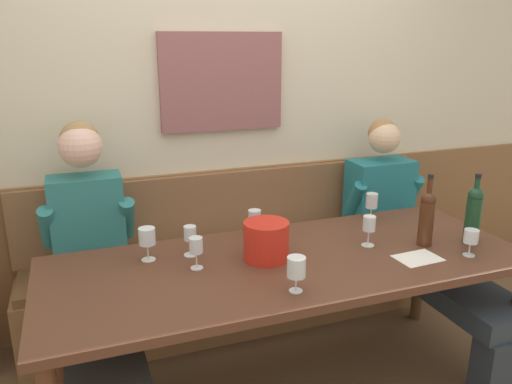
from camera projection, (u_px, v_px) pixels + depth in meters
name	position (u px, v px, depth m)	size (l,w,h in m)	color
room_wall_back	(226.00, 95.00, 3.07)	(6.80, 0.12, 2.80)	beige
wood_wainscot_panel	(231.00, 240.00, 3.29)	(6.80, 0.03, 0.95)	brown
wall_bench	(241.00, 281.00, 3.16)	(2.57, 0.42, 0.94)	brown
dining_table	(289.00, 274.00, 2.40)	(2.27, 0.88, 0.74)	#553021
person_right_seat	(94.00, 273.00, 2.43)	(0.48, 1.33, 1.33)	#353537
person_center_left_seat	(412.00, 234.00, 3.04)	(0.51, 1.33, 1.24)	#272E37
ice_bucket	(266.00, 241.00, 2.36)	(0.21, 0.21, 0.18)	red
wine_bottle_amber_mid	(474.00, 213.00, 2.53)	(0.08, 0.08, 0.36)	#173C23
wine_bottle_green_tall	(427.00, 216.00, 2.51)	(0.07, 0.07, 0.37)	#482615
wine_glass_right_end	(190.00, 235.00, 2.40)	(0.07, 0.07, 0.15)	silver
wine_glass_mid_right	(147.00, 238.00, 2.34)	(0.08, 0.08, 0.16)	silver
wine_glass_center_front	(471.00, 238.00, 2.40)	(0.07, 0.07, 0.13)	silver
wine_glass_left_end	(255.00, 218.00, 2.63)	(0.07, 0.07, 0.14)	silver
wine_glass_center_rear	(196.00, 247.00, 2.26)	(0.06, 0.06, 0.15)	silver
wine_glass_near_bucket	(369.00, 225.00, 2.51)	(0.06, 0.06, 0.16)	silver
wine_glass_mid_left	(296.00, 269.00, 2.05)	(0.08, 0.08, 0.15)	silver
wine_glass_by_bottle	(372.00, 201.00, 2.87)	(0.07, 0.07, 0.15)	silver
tasting_sheet_left_guest	(418.00, 258.00, 2.39)	(0.21, 0.15, 0.00)	white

